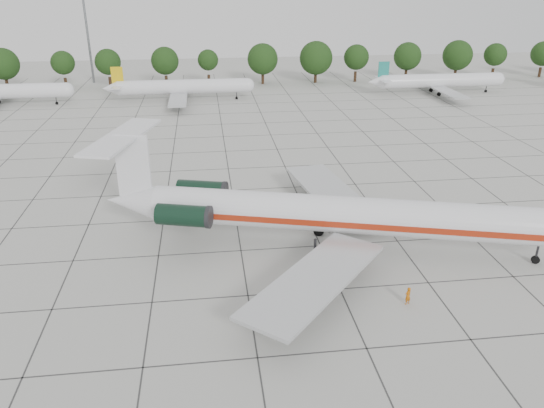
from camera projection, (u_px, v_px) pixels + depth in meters
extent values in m
plane|color=beige|center=(241.00, 251.00, 52.18)|extent=(260.00, 260.00, 0.00)
cube|color=#383838|center=(232.00, 193.00, 65.81)|extent=(170.00, 170.00, 0.02)
cylinder|color=silver|center=(352.00, 215.00, 50.81)|extent=(38.44, 14.18, 3.57)
cone|color=silver|center=(132.00, 201.00, 53.89)|extent=(6.19, 4.93, 3.57)
cube|color=#A0250E|center=(352.00, 210.00, 52.56)|extent=(36.44, 10.51, 0.60)
cube|color=#A0250E|center=(351.00, 226.00, 49.28)|extent=(36.44, 10.51, 0.60)
cube|color=#B7BABC|center=(328.00, 190.00, 60.60)|extent=(7.46, 16.82, 0.32)
cube|color=#B7BABC|center=(315.00, 279.00, 42.94)|extent=(14.41, 15.52, 0.32)
cube|color=black|center=(200.00, 193.00, 55.06)|extent=(2.68, 2.01, 0.27)
cylinder|color=black|center=(202.00, 190.00, 55.75)|extent=(5.56, 3.41, 2.06)
cube|color=black|center=(186.00, 212.00, 50.65)|extent=(2.68, 2.01, 0.27)
cylinder|color=black|center=(184.00, 215.00, 49.96)|extent=(5.56, 3.41, 2.06)
cube|color=silver|center=(133.00, 166.00, 52.30)|extent=(3.41, 1.25, 6.49)
cube|color=silver|center=(122.00, 136.00, 51.19)|extent=(6.70, 13.38, 0.24)
cylinder|color=black|center=(537.00, 254.00, 49.51)|extent=(0.27, 0.27, 2.06)
cylinder|color=black|center=(535.00, 260.00, 49.77)|extent=(0.81, 0.50, 0.76)
cylinder|color=black|center=(319.00, 223.00, 54.76)|extent=(0.32, 0.32, 1.95)
cylinder|color=black|center=(319.00, 230.00, 55.11)|extent=(1.22, 0.92, 1.08)
cylinder|color=black|center=(315.00, 248.00, 49.66)|extent=(0.32, 0.32, 1.95)
cylinder|color=black|center=(315.00, 256.00, 50.01)|extent=(1.22, 0.92, 1.08)
imported|color=#BA5B0A|center=(408.00, 296.00, 43.47)|extent=(0.68, 0.58, 1.58)
cylinder|color=silver|center=(184.00, 87.00, 112.31)|extent=(27.20, 3.00, 3.00)
cube|color=#B7BABC|center=(179.00, 92.00, 112.67)|extent=(3.50, 27.20, 0.25)
cube|color=gold|center=(117.00, 76.00, 109.70)|extent=(2.40, 0.25, 3.60)
cylinder|color=black|center=(180.00, 97.00, 115.23)|extent=(0.80, 0.45, 0.80)
cylinder|color=black|center=(179.00, 101.00, 111.23)|extent=(0.80, 0.45, 0.80)
cylinder|color=silver|center=(441.00, 80.00, 118.86)|extent=(27.20, 3.00, 3.00)
cube|color=#B7BABC|center=(436.00, 86.00, 119.22)|extent=(3.50, 27.20, 0.25)
cube|color=#1B7B6F|center=(384.00, 70.00, 116.25)|extent=(2.40, 0.25, 3.60)
cylinder|color=black|center=(431.00, 90.00, 121.78)|extent=(0.80, 0.45, 0.80)
cylinder|color=black|center=(439.00, 94.00, 117.78)|extent=(0.80, 0.45, 0.80)
cylinder|color=#332114|center=(7.00, 85.00, 123.33)|extent=(0.70, 0.70, 2.50)
sphere|color=black|center=(3.00, 64.00, 121.43)|extent=(7.15, 7.15, 7.15)
cylinder|color=#332114|center=(66.00, 83.00, 124.87)|extent=(0.70, 0.70, 2.50)
sphere|color=black|center=(63.00, 63.00, 122.96)|extent=(5.43, 5.43, 5.43)
cylinder|color=#332114|center=(110.00, 82.00, 126.05)|extent=(0.70, 0.70, 2.50)
sphere|color=black|center=(108.00, 62.00, 124.15)|extent=(5.99, 5.99, 5.99)
cylinder|color=#332114|center=(166.00, 81.00, 127.59)|extent=(0.70, 0.70, 2.50)
sphere|color=black|center=(165.00, 61.00, 125.69)|extent=(6.50, 6.50, 6.50)
cylinder|color=#332114|center=(209.00, 80.00, 128.78)|extent=(0.70, 0.70, 2.50)
sphere|color=black|center=(208.00, 60.00, 126.88)|extent=(4.93, 4.93, 4.93)
cylinder|color=#332114|center=(263.00, 79.00, 130.31)|extent=(0.70, 0.70, 2.50)
sphere|color=black|center=(263.00, 59.00, 128.41)|extent=(7.40, 7.40, 7.40)
cylinder|color=#332114|center=(315.00, 78.00, 131.85)|extent=(0.70, 0.70, 2.50)
sphere|color=black|center=(316.00, 58.00, 129.95)|extent=(8.08, 8.08, 8.08)
cylinder|color=#332114|center=(355.00, 77.00, 133.04)|extent=(0.70, 0.70, 2.50)
sphere|color=black|center=(356.00, 57.00, 131.14)|extent=(6.17, 6.17, 6.17)
cylinder|color=#332114|center=(406.00, 75.00, 134.57)|extent=(0.70, 0.70, 2.50)
sphere|color=black|center=(408.00, 56.00, 132.67)|extent=(6.82, 6.82, 6.82)
cylinder|color=#332114|center=(455.00, 74.00, 136.11)|extent=(0.70, 0.70, 2.50)
sphere|color=black|center=(458.00, 55.00, 134.21)|extent=(7.44, 7.44, 7.44)
cylinder|color=#332114|center=(492.00, 73.00, 137.30)|extent=(0.70, 0.70, 2.50)
sphere|color=black|center=(495.00, 55.00, 135.40)|extent=(5.66, 5.66, 5.66)
cylinder|color=#332114|center=(540.00, 72.00, 138.83)|extent=(0.70, 0.70, 2.50)
sphere|color=black|center=(543.00, 54.00, 136.93)|extent=(6.25, 6.25, 6.25)
cylinder|color=slate|center=(87.00, 30.00, 127.32)|extent=(0.56, 0.56, 25.00)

